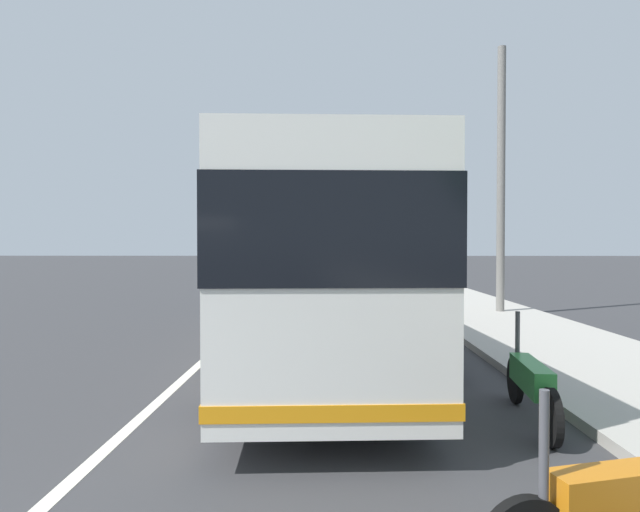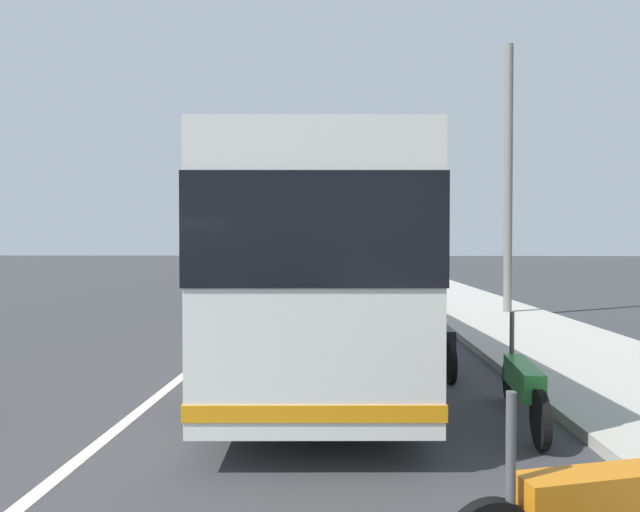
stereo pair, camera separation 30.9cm
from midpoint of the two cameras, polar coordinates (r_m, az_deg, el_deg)
The scene contains 11 objects.
sidewalk_curb at distance 12.26m, azimuth 23.08°, elevation -8.66°, with size 110.00×3.60×0.14m, color #B2ADA3.
lane_divider_line at distance 11.67m, azimuth -11.46°, elevation -9.41°, with size 110.00×0.16×0.01m, color silver.
coach_bus at distance 10.06m, azimuth -1.21°, elevation -0.27°, with size 10.97×3.00×3.32m.
motorcycle_nearest_curb at distance 4.12m, azimuth 29.81°, elevation -22.88°, with size 0.65×2.22×1.26m.
motorcycle_by_tree at distance 6.84m, azimuth 21.15°, elevation -13.06°, with size 2.16×0.37×1.26m.
motorcycle_mid_row at distance 9.11m, azimuth 12.69°, elevation -9.34°, with size 2.15×0.26×1.28m.
car_far_distant at distance 45.55m, azimuth -4.73°, elevation -0.67°, with size 4.40×2.06×1.49m.
car_oncoming at distance 41.90m, azimuth 1.22°, elevation -0.76°, with size 4.38×1.98×1.58m.
car_ahead_same_lane at distance 36.75m, azimuth 0.37°, elevation -1.09°, with size 4.40×2.02×1.51m.
car_side_street at distance 57.44m, azimuth -4.24°, elevation -0.27°, with size 4.23×1.99×1.54m.
utility_pole at distance 16.68m, azimuth 18.97°, elevation 7.81°, with size 0.25×0.25×8.19m, color slate.
Camera 1 is at (-1.20, -2.34, 2.13)m, focal length 28.80 mm.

